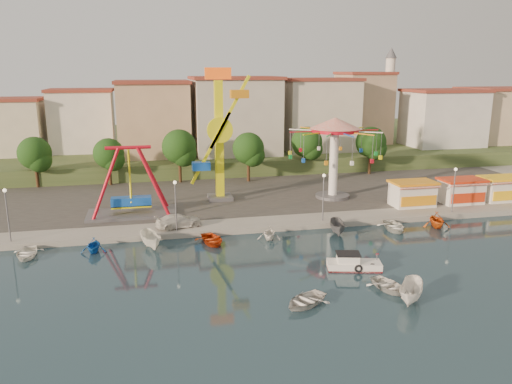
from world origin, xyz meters
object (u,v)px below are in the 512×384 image
object	(u,v)px
pirate_ship_ride	(130,183)
wave_swinger	(334,140)
kamikaze_tower	(221,138)
rowboat_a	(389,286)
cabin_motorboat	(353,265)
van	(179,221)
skiff	(411,292)

from	to	relation	value
pirate_ship_ride	wave_swinger	bearing A→B (deg)	5.79
kamikaze_tower	rowboat_a	world-z (taller)	kamikaze_tower
cabin_motorboat	rowboat_a	bearing A→B (deg)	-62.48
rowboat_a	kamikaze_tower	bearing A→B (deg)	94.05
pirate_ship_ride	van	xyz separation A→B (m)	(4.95, -5.90, -3.09)
rowboat_a	van	xyz separation A→B (m)	(-15.12, 17.88, 0.93)
cabin_motorboat	skiff	xyz separation A→B (m)	(1.70, -6.86, 0.37)
pirate_ship_ride	cabin_motorboat	world-z (taller)	pirate_ship_ride
rowboat_a	van	bearing A→B (deg)	116.89
wave_swinger	pirate_ship_ride	bearing A→B (deg)	-174.21
van	wave_swinger	bearing A→B (deg)	-81.97
pirate_ship_ride	kamikaze_tower	xyz separation A→B (m)	(11.20, 4.55, 4.15)
pirate_ship_ride	kamikaze_tower	world-z (taller)	kamikaze_tower
rowboat_a	skiff	bearing A→B (deg)	-88.75
kamikaze_tower	cabin_motorboat	distance (m)	26.32
rowboat_a	skiff	size ratio (longest dim) A/B	0.87
van	cabin_motorboat	bearing A→B (deg)	-148.05
wave_swinger	cabin_motorboat	bearing A→B (deg)	-106.45
skiff	van	bearing A→B (deg)	165.22
rowboat_a	wave_swinger	bearing A→B (deg)	65.20
kamikaze_tower	van	distance (m)	14.17
rowboat_a	skiff	world-z (taller)	skiff
rowboat_a	pirate_ship_ride	bearing A→B (deg)	116.84
wave_swinger	van	size ratio (longest dim) A/B	2.40
pirate_ship_ride	van	bearing A→B (deg)	-50.01
van	kamikaze_tower	bearing A→B (deg)	-45.38
kamikaze_tower	rowboat_a	distance (m)	30.79
kamikaze_tower	skiff	world-z (taller)	kamikaze_tower
pirate_ship_ride	skiff	xyz separation A→B (m)	(20.67, -26.11, -3.60)
rowboat_a	skiff	xyz separation A→B (m)	(0.61, -2.34, 0.43)
pirate_ship_ride	wave_swinger	xyz separation A→B (m)	(25.42, 2.58, 3.80)
kamikaze_tower	cabin_motorboat	size ratio (longest dim) A/B	3.38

